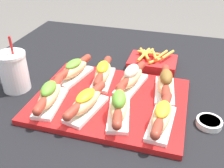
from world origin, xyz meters
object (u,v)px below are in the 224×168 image
hot_dog_2 (119,106)px  hot_dog_7 (166,83)px  serving_tray (110,100)px  hot_dog_3 (162,116)px  hot_dog_1 (86,102)px  hot_dog_5 (103,73)px  hot_dog_6 (131,77)px  sauce_bowl (209,122)px  drink_cup (14,71)px  hot_dog_4 (74,69)px  fries_basket (152,62)px  hot_dog_0 (50,95)px

hot_dog_2 → hot_dog_7: bearing=55.3°
serving_tray → hot_dog_7: hot_dog_7 is taller
serving_tray → hot_dog_3: size_ratio=2.33×
hot_dog_1 → hot_dog_5: hot_dog_5 is taller
hot_dog_1 → hot_dog_7: hot_dog_7 is taller
hot_dog_6 → hot_dog_2: bearing=-89.4°
hot_dog_1 → sauce_bowl: (0.35, 0.06, -0.04)m
hot_dog_3 → drink_cup: bearing=171.5°
hot_dog_4 → sauce_bowl: hot_dog_4 is taller
hot_dog_5 → hot_dog_7: 0.22m
hot_dog_2 → hot_dog_5: size_ratio=0.99×
hot_dog_6 → hot_dog_7: same height
hot_dog_3 → hot_dog_4: same height
hot_dog_6 → fries_basket: (0.04, 0.19, -0.03)m
serving_tray → drink_cup: (-0.33, -0.01, 0.06)m
sauce_bowl → hot_dog_5: bearing=161.6°
hot_dog_5 → drink_cup: drink_cup is taller
sauce_bowl → serving_tray: bearing=175.0°
hot_dog_1 → hot_dog_2: (0.10, 0.00, 0.00)m
hot_dog_1 → hot_dog_3: 0.22m
hot_dog_3 → hot_dog_4: (-0.33, 0.17, -0.00)m
hot_dog_2 → hot_dog_6: 0.17m
drink_cup → hot_dog_6: bearing=14.3°
hot_dog_1 → hot_dog_4: size_ratio=1.00×
hot_dog_4 → hot_dog_3: bearing=-27.6°
hot_dog_4 → fries_basket: hot_dog_4 is taller
hot_dog_1 → drink_cup: drink_cup is taller
hot_dog_1 → hot_dog_2: bearing=2.5°
hot_dog_0 → hot_dog_7: 0.37m
serving_tray → fries_basket: 0.29m
hot_dog_6 → sauce_bowl: hot_dog_6 is taller
hot_dog_7 → drink_cup: size_ratio=1.05×
hot_dog_0 → hot_dog_1: hot_dog_0 is taller
hot_dog_7 → hot_dog_5: bearing=177.3°
sauce_bowl → fries_basket: bearing=124.6°
hot_dog_5 → sauce_bowl: 0.38m
hot_dog_7 → hot_dog_2: bearing=-124.7°
hot_dog_5 → hot_dog_6: bearing=-3.6°
hot_dog_7 → hot_dog_4: bearing=179.2°
hot_dog_2 → hot_dog_3: 0.12m
serving_tray → fries_basket: bearing=72.2°
hot_dog_7 → fries_basket: size_ratio=1.10×
hot_dog_0 → fries_basket: 0.45m
hot_dog_3 → hot_dog_7: (-0.01, 0.17, 0.00)m
hot_dog_2 → drink_cup: (-0.38, 0.07, 0.01)m
fries_basket → hot_dog_4: bearing=-142.2°
hot_dog_6 → fries_basket: bearing=77.8°
hot_dog_1 → drink_cup: 0.30m
hot_dog_4 → drink_cup: size_ratio=1.03×
hot_dog_6 → sauce_bowl: (0.25, -0.11, -0.04)m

